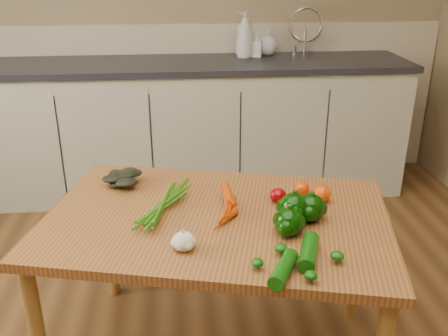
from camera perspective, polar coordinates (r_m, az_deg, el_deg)
name	(u,v)px	position (r m, az deg, el deg)	size (l,w,h in m)	color
room	(139,80)	(1.29, -9.72, 9.88)	(4.04, 5.04, 2.64)	brown
counter_run	(196,126)	(3.44, -3.20, 4.84)	(2.84, 0.64, 1.14)	#B5B096
table	(217,233)	(1.86, -0.82, -7.44)	(1.39, 1.06, 0.66)	#9C5D2D
soap_bottle_a	(245,35)	(3.44, 2.37, 15.00)	(0.12, 0.12, 0.30)	silver
soap_bottle_b	(256,45)	(3.48, 3.73, 13.90)	(0.07, 0.07, 0.16)	silver
soap_bottle_c	(267,42)	(3.54, 4.98, 14.15)	(0.14, 0.14, 0.18)	silver
carrot_bunch	(207,205)	(1.83, -1.99, -4.23)	(0.23, 0.18, 0.06)	#D54405
leafy_greens	(127,175)	(2.07, -10.98, -0.83)	(0.18, 0.16, 0.09)	black
garlic_bulb	(184,241)	(1.61, -4.64, -8.34)	(0.07, 0.07, 0.06)	white
pepper_a	(294,208)	(1.78, 7.97, -4.52)	(0.10, 0.10, 0.10)	black
pepper_b	(311,208)	(1.80, 9.90, -4.50)	(0.10, 0.10, 0.10)	black
pepper_c	(288,222)	(1.70, 7.38, -6.12)	(0.10, 0.10, 0.10)	black
tomato_a	(278,196)	(1.91, 6.22, -3.15)	(0.06, 0.06, 0.06)	#880206
tomato_b	(301,188)	(1.98, 8.83, -2.33)	(0.06, 0.06, 0.06)	#DF3E05
tomato_c	(322,194)	(1.95, 11.10, -2.89)	(0.07, 0.07, 0.07)	#DF3E05
zucchini_a	(309,252)	(1.59, 9.67, -9.45)	(0.05, 0.05, 0.17)	#0B4407
zucchini_b	(284,269)	(1.50, 6.82, -11.40)	(0.05, 0.05, 0.16)	#0B4407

